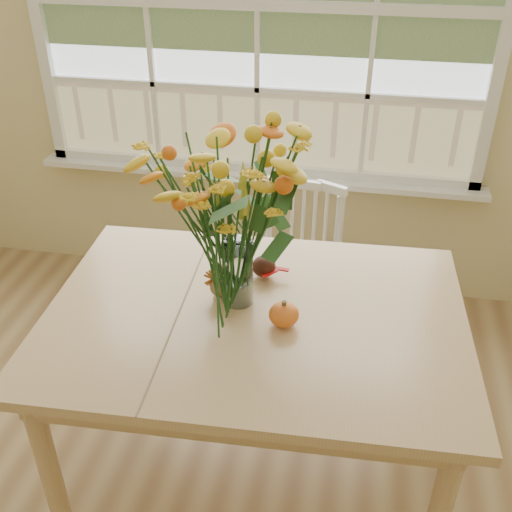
# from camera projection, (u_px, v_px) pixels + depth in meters

# --- Properties ---
(wall_back) EXTENTS (4.00, 0.02, 2.70)m
(wall_back) POSITION_uv_depth(u_px,v_px,m) (259.00, 47.00, 2.93)
(wall_back) COLOR beige
(wall_back) RESTS_ON floor
(window) EXTENTS (2.42, 0.12, 1.74)m
(window) POSITION_uv_depth(u_px,v_px,m) (257.00, 9.00, 2.80)
(window) COLOR silver
(window) RESTS_ON wall_back
(dining_table) EXTENTS (1.50, 1.10, 0.78)m
(dining_table) POSITION_uv_depth(u_px,v_px,m) (255.00, 333.00, 2.12)
(dining_table) COLOR tan
(dining_table) RESTS_ON floor
(windsor_chair) EXTENTS (0.44, 0.43, 0.86)m
(windsor_chair) POSITION_uv_depth(u_px,v_px,m) (297.00, 263.00, 2.88)
(windsor_chair) COLOR white
(windsor_chair) RESTS_ON floor
(flower_vase) EXTENTS (0.51, 0.51, 0.60)m
(flower_vase) POSITION_uv_depth(u_px,v_px,m) (236.00, 211.00, 1.94)
(flower_vase) COLOR white
(flower_vase) RESTS_ON dining_table
(pumpkin) EXTENTS (0.10, 0.10, 0.08)m
(pumpkin) POSITION_uv_depth(u_px,v_px,m) (284.00, 315.00, 1.99)
(pumpkin) COLOR orange
(pumpkin) RESTS_ON dining_table
(turkey_figurine) EXTENTS (0.10, 0.08, 0.11)m
(turkey_figurine) POSITION_uv_depth(u_px,v_px,m) (222.00, 288.00, 2.12)
(turkey_figurine) COLOR #CCB78C
(turkey_figurine) RESTS_ON dining_table
(dark_gourd) EXTENTS (0.13, 0.09, 0.08)m
(dark_gourd) POSITION_uv_depth(u_px,v_px,m) (264.00, 267.00, 2.24)
(dark_gourd) COLOR #38160F
(dark_gourd) RESTS_ON dining_table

